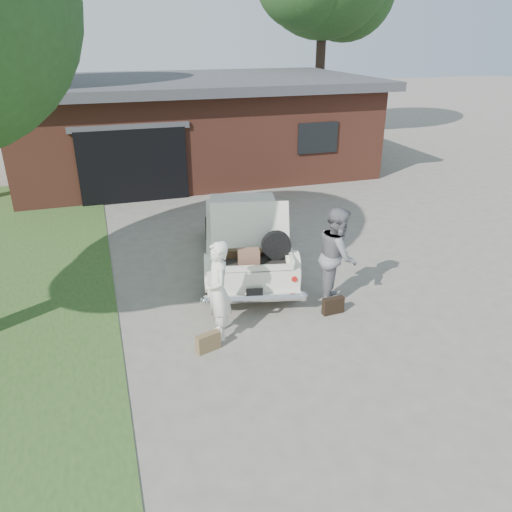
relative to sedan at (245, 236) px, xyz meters
name	(u,v)px	position (x,y,z in m)	size (l,w,h in m)	color
ground	(266,325)	(-0.39, -2.59, -0.67)	(90.00, 90.00, 0.00)	gray
house	(192,124)	(0.59, 8.88, 1.00)	(12.80, 7.80, 3.30)	brown
sedan	(245,236)	(0.00, 0.00, 0.00)	(2.70, 4.85, 1.85)	white
woman_left	(218,291)	(-1.27, -2.68, 0.20)	(0.64, 0.42, 1.75)	white
woman_right	(337,256)	(1.18, -2.10, 0.27)	(0.92, 0.71, 1.88)	gray
suitcase_left	(208,342)	(-1.54, -3.02, -0.51)	(0.41, 0.13, 0.32)	brown
suitcase_right	(333,306)	(0.92, -2.56, -0.51)	(0.41, 0.13, 0.32)	black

